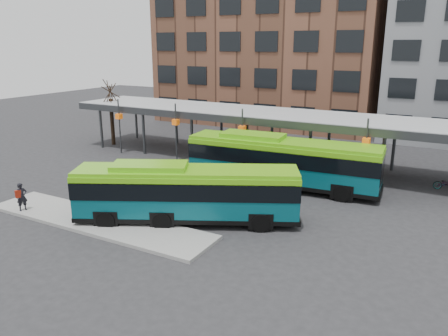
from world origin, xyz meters
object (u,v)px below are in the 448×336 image
Objects in this scene: bus_front at (186,192)px; bus_rear at (281,161)px; tree at (112,119)px; pedestrian at (22,197)px.

bus_rear is at bearing 48.02° from bus_front.
bus_rear is (18.97, -4.33, -0.59)m from tree.
tree is 19.46m from bus_rear.
bus_rear is at bearing -23.70° from pedestrian.
bus_rear reaches higher than pedestrian.
tree reaches higher than pedestrian.
bus_front is 0.91× the size of bus_rear.
pedestrian is at bearing 174.89° from bus_front.
tree is 0.43× the size of bus_rear.
bus_front is at bearing -48.48° from pedestrian.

